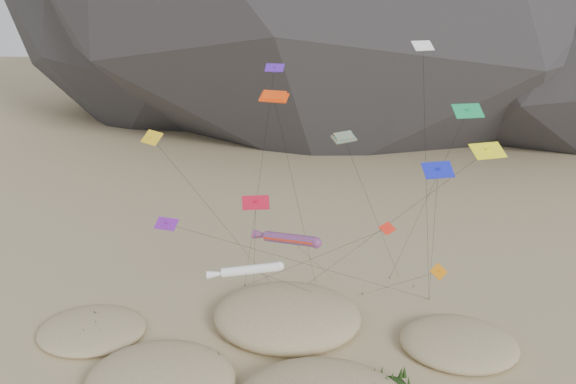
# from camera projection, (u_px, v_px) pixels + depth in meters

# --- Properties ---
(kite_stakes) EXTENTS (20.87, 4.59, 0.30)m
(kite_stakes) POSITION_uv_depth(u_px,v_px,m) (333.00, 289.00, 63.98)
(kite_stakes) COLOR #3F2D1E
(kite_stakes) RESTS_ON ground
(rainbow_tube_kite) EXTENTS (7.89, 14.19, 11.59)m
(rainbow_tube_kite) POSITION_uv_depth(u_px,v_px,m) (288.00, 239.00, 51.36)
(rainbow_tube_kite) COLOR #F43719
(rainbow_tube_kite) RESTS_ON ground
(white_tube_kite) EXTENTS (9.40, 15.98, 11.49)m
(white_tube_kite) POSITION_uv_depth(u_px,v_px,m) (247.00, 270.00, 45.45)
(white_tube_kite) COLOR white
(white_tube_kite) RESTS_ON ground
(orange_parafoil) EXTENTS (5.18, 9.25, 23.89)m
(orange_parafoil) POSITION_uv_depth(u_px,v_px,m) (274.00, 99.00, 49.68)
(orange_parafoil) COLOR #FF460D
(orange_parafoil) RESTS_ON ground
(multi_parafoil) EXTENTS (8.48, 15.18, 21.01)m
(multi_parafoil) POSITION_uv_depth(u_px,v_px,m) (345.00, 140.00, 47.47)
(multi_parafoil) COLOR orange
(multi_parafoil) RESTS_ON ground
(delta_kites) EXTENTS (29.48, 19.48, 28.18)m
(delta_kites) POSITION_uv_depth(u_px,v_px,m) (366.00, 165.00, 46.76)
(delta_kites) COLOR white
(delta_kites) RESTS_ON ground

